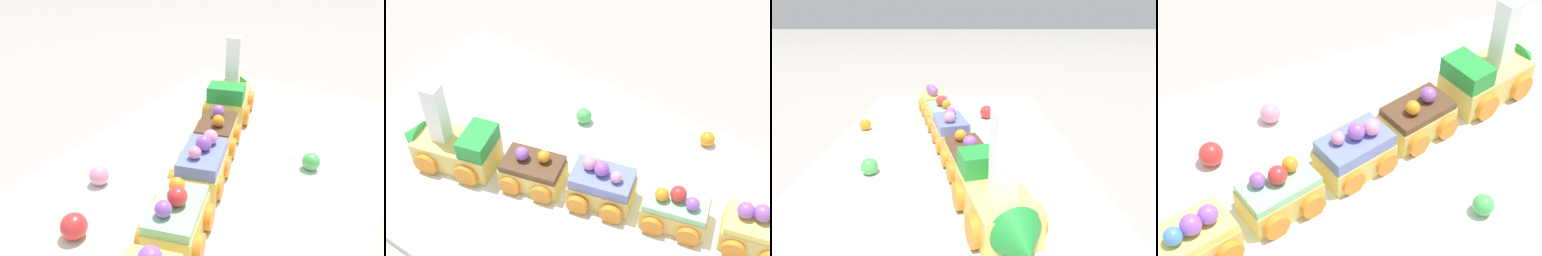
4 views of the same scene
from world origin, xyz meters
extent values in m
plane|color=gray|center=(0.00, 0.00, 0.00)|extent=(10.00, 10.00, 0.00)
cube|color=silver|center=(0.00, 0.00, 0.01)|extent=(0.69, 0.39, 0.01)
cube|color=#EACC66|center=(0.16, 0.05, 0.03)|extent=(0.12, 0.08, 0.04)
cube|color=green|center=(0.13, 0.05, 0.06)|extent=(0.05, 0.06, 0.02)
cone|color=green|center=(0.23, 0.07, 0.04)|extent=(0.04, 0.06, 0.05)
cube|color=white|center=(0.18, 0.06, 0.06)|extent=(0.03, 0.03, 0.02)
cube|color=white|center=(0.18, 0.06, 0.08)|extent=(0.03, 0.03, 0.02)
cube|color=white|center=(0.18, 0.06, 0.11)|extent=(0.03, 0.03, 0.02)
cube|color=white|center=(0.18, 0.06, 0.13)|extent=(0.03, 0.03, 0.02)
cylinder|color=orange|center=(0.20, 0.03, 0.03)|extent=(0.03, 0.02, 0.03)
cylinder|color=orange|center=(0.18, 0.09, 0.03)|extent=(0.03, 0.02, 0.03)
cylinder|color=orange|center=(0.14, 0.02, 0.03)|extent=(0.03, 0.02, 0.03)
cylinder|color=orange|center=(0.13, 0.08, 0.03)|extent=(0.03, 0.02, 0.03)
cube|color=#EACC66|center=(0.06, 0.03, 0.03)|extent=(0.09, 0.07, 0.03)
cube|color=brown|center=(0.06, 0.03, 0.05)|extent=(0.08, 0.06, 0.01)
sphere|color=orange|center=(0.05, 0.02, 0.06)|extent=(0.02, 0.02, 0.02)
sphere|color=#9956C6|center=(0.07, 0.03, 0.06)|extent=(0.02, 0.02, 0.02)
cylinder|color=orange|center=(0.09, 0.01, 0.03)|extent=(0.03, 0.01, 0.03)
cylinder|color=orange|center=(0.07, 0.06, 0.03)|extent=(0.03, 0.01, 0.03)
cylinder|color=orange|center=(0.04, -0.01, 0.03)|extent=(0.03, 0.01, 0.03)
cylinder|color=orange|center=(0.03, 0.05, 0.03)|extent=(0.03, 0.01, 0.03)
cube|color=#EACC66|center=(-0.03, 0.00, 0.03)|extent=(0.09, 0.07, 0.03)
cube|color=#6B7AC6|center=(-0.03, 0.00, 0.05)|extent=(0.08, 0.06, 0.02)
sphere|color=pink|center=(-0.05, 0.00, 0.07)|extent=(0.02, 0.02, 0.01)
sphere|color=#9956C6|center=(-0.03, 0.00, 0.07)|extent=(0.02, 0.02, 0.02)
sphere|color=pink|center=(-0.01, 0.00, 0.07)|extent=(0.02, 0.02, 0.02)
cylinder|color=orange|center=(0.00, -0.02, 0.03)|extent=(0.03, 0.01, 0.03)
cylinder|color=orange|center=(-0.02, 0.04, 0.03)|extent=(0.03, 0.01, 0.03)
cylinder|color=orange|center=(-0.04, -0.03, 0.03)|extent=(0.03, 0.01, 0.03)
cylinder|color=orange|center=(-0.06, 0.02, 0.03)|extent=(0.03, 0.01, 0.03)
cube|color=#EACC66|center=(-0.12, -0.02, 0.03)|extent=(0.09, 0.07, 0.03)
cube|color=#93DBA3|center=(-0.12, -0.02, 0.05)|extent=(0.08, 0.06, 0.01)
sphere|color=#9956C6|center=(-0.14, -0.02, 0.06)|extent=(0.02, 0.02, 0.02)
sphere|color=red|center=(-0.12, -0.02, 0.06)|extent=(0.02, 0.02, 0.02)
sphere|color=orange|center=(-0.10, -0.01, 0.06)|extent=(0.02, 0.02, 0.02)
cylinder|color=orange|center=(-0.09, -0.04, 0.03)|extent=(0.03, 0.01, 0.03)
cylinder|color=orange|center=(-0.11, 0.01, 0.03)|extent=(0.03, 0.01, 0.03)
cylinder|color=orange|center=(-0.13, -0.05, 0.03)|extent=(0.03, 0.01, 0.03)
cylinder|color=orange|center=(-0.15, 0.00, 0.03)|extent=(0.03, 0.01, 0.03)
cube|color=#EACC66|center=(-0.21, -0.05, 0.03)|extent=(0.09, 0.07, 0.03)
cube|color=#EFE066|center=(-0.21, -0.05, 0.05)|extent=(0.08, 0.06, 0.01)
sphere|color=#4C84E0|center=(-0.23, -0.06, 0.06)|extent=(0.02, 0.02, 0.02)
sphere|color=#9956C6|center=(-0.21, -0.05, 0.06)|extent=(0.03, 0.03, 0.02)
sphere|color=#9956C6|center=(-0.19, -0.04, 0.06)|extent=(0.02, 0.02, 0.02)
cylinder|color=orange|center=(-0.18, -0.07, 0.03)|extent=(0.03, 0.01, 0.03)
cylinder|color=orange|center=(-0.20, -0.01, 0.03)|extent=(0.03, 0.01, 0.03)
cylinder|color=orange|center=(-0.24, -0.02, 0.03)|extent=(0.03, 0.01, 0.03)
sphere|color=red|center=(-0.17, 0.07, 0.03)|extent=(0.03, 0.03, 0.03)
sphere|color=#4CBC56|center=(0.07, -0.10, 0.02)|extent=(0.02, 0.02, 0.02)
sphere|color=pink|center=(-0.09, 0.11, 0.02)|extent=(0.02, 0.02, 0.02)
camera|label=1|loc=(-0.36, -0.17, 0.28)|focal=35.00mm
camera|label=2|loc=(-0.24, 0.37, 0.56)|focal=50.00mm
camera|label=3|loc=(0.43, 0.02, 0.21)|focal=28.00mm
camera|label=4|loc=(-0.21, -0.43, 0.53)|focal=60.00mm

